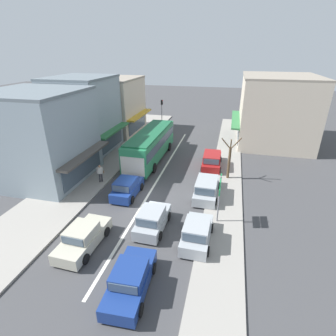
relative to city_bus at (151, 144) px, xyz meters
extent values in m
plane|color=#3F3F42|center=(2.00, -7.79, -1.88)|extent=(140.00, 140.00, 0.00)
cube|color=silver|center=(2.00, -3.79, -1.88)|extent=(0.20, 28.00, 0.01)
cube|color=gray|center=(-4.80, -1.79, -1.81)|extent=(5.20, 44.00, 0.14)
cube|color=gray|center=(8.20, -1.79, -1.82)|extent=(2.80, 44.00, 0.12)
cube|color=#84939E|center=(-8.20, -6.44, 2.03)|extent=(7.61, 7.76, 7.81)
cube|color=#4C4742|center=(-3.95, -6.44, 0.82)|extent=(1.10, 7.14, 0.20)
cube|color=#425160|center=(-4.37, -6.44, -0.48)|extent=(0.06, 6.21, 1.80)
cube|color=slate|center=(-8.20, -6.44, 6.05)|extent=(7.77, 7.76, 0.24)
cube|color=#84939E|center=(-8.20, 1.19, 2.22)|extent=(6.08, 7.29, 8.21)
cube|color=#2D703D|center=(-4.71, 1.19, 0.82)|extent=(1.10, 6.70, 0.20)
cube|color=#425160|center=(-5.13, 1.19, -0.48)|extent=(0.06, 5.83, 1.80)
cube|color=slate|center=(-8.20, 1.19, 6.45)|extent=(6.24, 7.29, 0.24)
cube|color=beige|center=(-8.20, 9.11, 1.79)|extent=(6.80, 8.27, 7.35)
cube|color=gold|center=(-4.35, 9.11, 0.82)|extent=(1.10, 7.61, 0.20)
cube|color=#425160|center=(-4.77, 9.11, -0.48)|extent=(0.06, 6.61, 1.80)
cube|color=gray|center=(-8.20, 9.11, 5.59)|extent=(6.96, 8.27, 0.24)
cube|color=beige|center=(13.50, 9.71, 2.14)|extent=(8.51, 10.57, 8.05)
cube|color=#2D703D|center=(8.79, 9.71, 0.82)|extent=(1.10, 9.72, 0.20)
cube|color=#425160|center=(9.21, 9.71, -0.48)|extent=(0.06, 8.45, 1.80)
cube|color=gray|center=(13.50, 9.71, 6.29)|extent=(8.67, 10.57, 0.24)
cube|color=#237A4C|center=(0.00, 0.01, -0.12)|extent=(2.58, 10.82, 2.70)
cube|color=#425160|center=(0.00, 0.01, 0.28)|extent=(2.61, 10.39, 0.90)
cube|color=beige|center=(-0.04, -5.42, -0.32)|extent=(2.25, 0.08, 1.76)
cube|color=#1A5B39|center=(0.00, 0.01, 1.29)|extent=(2.44, 9.95, 0.12)
cylinder|color=black|center=(-1.23, 3.37, -1.40)|extent=(0.27, 0.96, 0.96)
cylinder|color=black|center=(1.27, 3.35, -1.40)|extent=(0.27, 0.96, 0.96)
cylinder|color=black|center=(-1.27, -2.95, -1.40)|extent=(0.27, 0.96, 0.96)
cylinder|color=black|center=(1.23, -2.97, -1.40)|extent=(0.27, 0.96, 0.96)
cube|color=navy|center=(0.32, -7.71, -1.36)|extent=(1.68, 3.72, 0.76)
cube|color=navy|center=(0.32, -8.01, -0.66)|extent=(1.54, 1.91, 0.64)
cube|color=#425160|center=(0.33, -7.04, -0.66)|extent=(1.40, 0.07, 0.54)
cube|color=#425160|center=(0.31, -8.98, -0.66)|extent=(1.37, 0.07, 0.51)
cylinder|color=black|center=(-0.49, -6.59, -1.57)|extent=(0.19, 0.62, 0.62)
cylinder|color=black|center=(1.15, -6.60, -1.57)|extent=(0.19, 0.62, 0.62)
cylinder|color=black|center=(-0.51, -8.81, -1.57)|extent=(0.19, 0.62, 0.62)
cylinder|color=black|center=(1.13, -8.82, -1.57)|extent=(0.19, 0.62, 0.62)
cube|color=#9EA3A8|center=(3.62, -11.44, -1.36)|extent=(1.72, 3.74, 0.76)
cube|color=#9EA3A8|center=(3.61, -11.74, -0.66)|extent=(1.56, 1.93, 0.64)
cube|color=#425160|center=(3.64, -10.77, -0.66)|extent=(1.40, 0.09, 0.54)
cube|color=#425160|center=(3.59, -12.71, -0.66)|extent=(1.37, 0.09, 0.51)
cylinder|color=black|center=(2.83, -10.31, -1.57)|extent=(0.19, 0.62, 0.62)
cylinder|color=black|center=(4.47, -10.35, -1.57)|extent=(0.19, 0.62, 0.62)
cylinder|color=black|center=(2.78, -12.53, -1.57)|extent=(0.19, 0.62, 0.62)
cylinder|color=black|center=(4.42, -12.57, -1.57)|extent=(0.19, 0.62, 0.62)
cube|color=#B7B29E|center=(0.03, -14.19, -1.37)|extent=(1.86, 4.25, 0.72)
cube|color=#B7B29E|center=(0.03, -14.29, -0.71)|extent=(1.62, 1.85, 0.60)
cube|color=#425160|center=(0.06, -13.37, -0.71)|extent=(1.44, 0.11, 0.51)
cube|color=#425160|center=(0.00, -15.21, -0.71)|extent=(1.41, 0.11, 0.48)
cylinder|color=black|center=(-0.79, -12.90, -1.57)|extent=(0.20, 0.63, 0.62)
cylinder|color=black|center=(0.93, -12.96, -1.57)|extent=(0.20, 0.63, 0.62)
cylinder|color=black|center=(-0.87, -15.42, -1.57)|extent=(0.20, 0.63, 0.62)
cylinder|color=black|center=(0.85, -15.48, -1.57)|extent=(0.20, 0.63, 0.62)
cube|color=navy|center=(3.99, -16.53, -1.37)|extent=(1.92, 4.28, 0.72)
cube|color=navy|center=(3.99, -16.63, -0.71)|extent=(1.65, 1.87, 0.60)
cube|color=#425160|center=(3.95, -15.71, -0.71)|extent=(1.44, 0.13, 0.51)
cube|color=#425160|center=(4.04, -17.55, -0.71)|extent=(1.41, 0.13, 0.48)
cylinder|color=black|center=(3.07, -15.32, -1.57)|extent=(0.21, 0.63, 0.62)
cylinder|color=black|center=(4.78, -15.23, -1.57)|extent=(0.21, 0.63, 0.62)
cylinder|color=black|center=(3.19, -17.83, -1.57)|extent=(0.21, 0.63, 0.62)
cylinder|color=black|center=(4.91, -17.75, -1.57)|extent=(0.21, 0.63, 0.62)
cube|color=#9EA3A8|center=(6.71, -12.12, -1.36)|extent=(1.70, 3.73, 0.76)
cube|color=#9EA3A8|center=(6.70, -12.42, -0.66)|extent=(1.55, 1.93, 0.64)
cube|color=#425160|center=(6.72, -11.45, -0.66)|extent=(1.40, 0.08, 0.54)
cube|color=#425160|center=(6.69, -13.39, -0.66)|extent=(1.37, 0.08, 0.51)
cylinder|color=black|center=(5.91, -11.00, -1.57)|extent=(0.19, 0.62, 0.62)
cylinder|color=black|center=(7.55, -11.03, -1.57)|extent=(0.19, 0.62, 0.62)
cylinder|color=black|center=(5.87, -13.22, -1.57)|extent=(0.19, 0.62, 0.62)
cylinder|color=black|center=(7.51, -13.25, -1.57)|extent=(0.19, 0.62, 0.62)
cube|color=#9EA3A8|center=(6.71, -6.25, -1.36)|extent=(1.83, 4.53, 0.76)
cube|color=#9EA3A8|center=(6.71, -6.60, -0.64)|extent=(1.68, 2.62, 0.68)
cube|color=#425160|center=(6.73, -5.28, -0.64)|extent=(1.51, 0.08, 0.58)
cube|color=#425160|center=(6.69, -7.92, -0.64)|extent=(1.48, 0.08, 0.54)
cylinder|color=black|center=(5.85, -4.89, -1.57)|extent=(0.19, 0.62, 0.62)
cylinder|color=black|center=(7.61, -4.92, -1.57)|extent=(0.19, 0.62, 0.62)
cylinder|color=black|center=(5.81, -7.59, -1.57)|extent=(0.19, 0.62, 0.62)
cylinder|color=black|center=(7.57, -7.61, -1.57)|extent=(0.19, 0.62, 0.62)
cube|color=maroon|center=(6.62, -0.27, -1.36)|extent=(1.87, 4.54, 0.76)
cube|color=maroon|center=(6.62, -0.62, -0.64)|extent=(1.71, 2.64, 0.68)
cube|color=#425160|center=(6.59, 0.70, -0.64)|extent=(1.51, 0.10, 0.58)
cube|color=#425160|center=(6.66, -1.94, -0.64)|extent=(1.48, 0.10, 0.54)
cylinder|color=black|center=(5.70, 1.05, -1.57)|extent=(0.20, 0.62, 0.62)
cylinder|color=black|center=(7.46, 1.10, -1.57)|extent=(0.20, 0.62, 0.62)
cylinder|color=black|center=(5.77, -1.65, -1.57)|extent=(0.20, 0.62, 0.62)
cylinder|color=black|center=(7.53, -1.60, -1.57)|extent=(0.20, 0.62, 0.62)
cylinder|color=gray|center=(-2.16, 12.93, 0.22)|extent=(0.12, 0.12, 4.20)
cube|color=black|center=(-2.16, 12.93, 1.97)|extent=(0.24, 0.24, 0.68)
sphere|color=red|center=(-2.02, 12.93, 2.20)|extent=(0.13, 0.13, 0.13)
sphere|color=black|center=(-2.02, 12.93, 1.98)|extent=(0.13, 0.13, 0.13)
sphere|color=black|center=(-2.02, 12.93, 1.76)|extent=(0.13, 0.13, 0.13)
cylinder|color=gray|center=(7.83, -9.81, -0.08)|extent=(0.10, 0.10, 3.60)
cube|color=#19753D|center=(7.83, -9.83, 1.42)|extent=(0.08, 1.40, 0.44)
cube|color=white|center=(7.87, -9.83, 1.42)|extent=(0.01, 1.10, 0.10)
cube|color=#19753D|center=(7.83, -9.83, 0.87)|extent=(0.08, 1.40, 0.44)
cube|color=white|center=(7.87, -9.83, 0.87)|extent=(0.01, 1.10, 0.10)
cylinder|color=brown|center=(8.32, -2.72, -0.39)|extent=(0.24, 0.24, 2.98)
cylinder|color=brown|center=(8.32, -2.39, 1.45)|extent=(0.10, 0.73, 0.77)
cylinder|color=brown|center=(8.75, -2.72, 1.64)|extent=(0.93, 0.10, 1.15)
cylinder|color=brown|center=(8.32, -3.09, 1.63)|extent=(0.10, 0.83, 1.13)
cylinder|color=brown|center=(7.91, -2.72, 1.57)|extent=(0.91, 0.10, 1.01)
cylinder|color=#232838|center=(-2.71, 2.70, -1.32)|extent=(0.14, 0.14, 0.84)
cylinder|color=#232838|center=(-2.78, 2.86, -1.32)|extent=(0.14, 0.14, 0.84)
cube|color=#3351A8|center=(-2.75, 2.78, -0.62)|extent=(0.33, 0.41, 0.56)
sphere|color=#9E7051|center=(-2.75, 2.78, -0.22)|extent=(0.22, 0.22, 0.22)
cylinder|color=#3351A8|center=(-2.66, 2.55, -0.62)|extent=(0.09, 0.09, 0.54)
cylinder|color=#3351A8|center=(-2.83, 3.00, -0.62)|extent=(0.09, 0.09, 0.54)
cube|color=brown|center=(-2.87, 3.06, -0.80)|extent=(0.26, 0.18, 0.22)
cylinder|color=#333338|center=(-2.88, -6.33, -1.32)|extent=(0.14, 0.14, 0.84)
cylinder|color=#333338|center=(-2.74, -6.23, -1.32)|extent=(0.14, 0.14, 0.84)
cube|color=beige|center=(-2.81, -6.28, -0.62)|extent=(0.42, 0.38, 0.56)
sphere|color=#9E7051|center=(-2.81, -6.28, -0.22)|extent=(0.22, 0.22, 0.22)
cylinder|color=beige|center=(-3.01, -6.42, -0.62)|extent=(0.09, 0.09, 0.54)
cylinder|color=beige|center=(-2.61, -6.15, -0.62)|extent=(0.09, 0.09, 0.54)
cube|color=brown|center=(-2.56, -6.09, -0.80)|extent=(0.22, 0.25, 0.22)
camera|label=1|loc=(8.04, -25.38, 9.25)|focal=28.00mm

